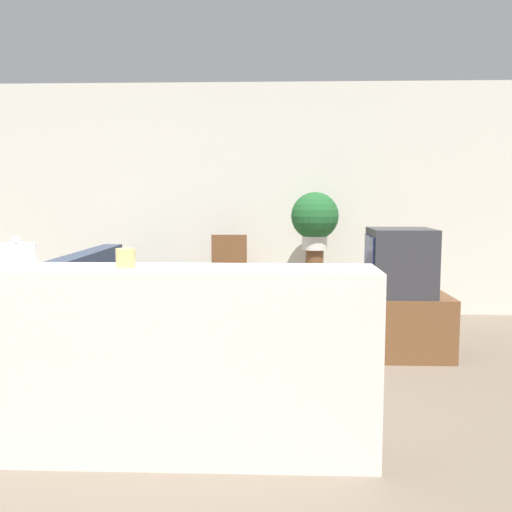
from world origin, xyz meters
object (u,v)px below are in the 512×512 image
(couch, at_px, (113,315))
(television, at_px, (400,262))
(potted_plant, at_px, (315,218))
(wooden_chair, at_px, (228,277))
(decorative_bowl, at_px, (17,255))

(couch, distance_m, television, 2.63)
(couch, distance_m, potted_plant, 2.39)
(television, relative_size, wooden_chair, 0.60)
(television, relative_size, potted_plant, 0.92)
(television, bearing_deg, potted_plant, 116.72)
(television, bearing_deg, decorative_bowl, -141.40)
(television, distance_m, potted_plant, 1.49)
(wooden_chair, height_order, decorative_bowl, decorative_bowl)
(wooden_chair, bearing_deg, couch, -130.87)
(wooden_chair, bearing_deg, decorative_bowl, -104.75)
(couch, xyz_separation_m, decorative_bowl, (0.12, -2.13, 0.79))
(decorative_bowl, bearing_deg, potted_plant, 61.04)
(television, height_order, potted_plant, potted_plant)
(television, xyz_separation_m, decorative_bowl, (-2.46, -1.96, 0.26))
(couch, xyz_separation_m, wooden_chair, (0.97, 1.12, 0.20))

